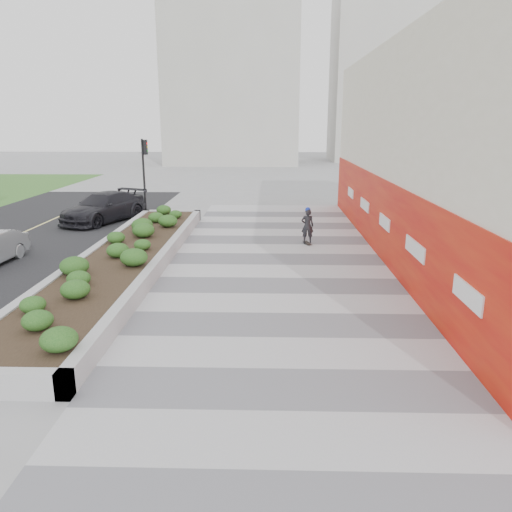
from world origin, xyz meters
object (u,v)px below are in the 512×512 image
Objects in this scene: traffic_signal_near at (145,165)px; skateboarder at (307,226)px; car_dark at (104,207)px; planter at (125,256)px.

traffic_signal_near reaches higher than skateboarder.
skateboarder is 0.31× the size of car_dark.
car_dark is (-1.77, -2.06, -2.00)m from traffic_signal_near.
planter is at bearing -44.69° from car_dark.
planter is 10.90m from traffic_signal_near.
planter is 4.29× the size of traffic_signal_near.
traffic_signal_near is (-1.73, 10.50, 2.34)m from planter.
skateboarder reaches higher than planter.
planter is 11.21× the size of skateboarder.
car_dark is at bearing 141.45° from skateboarder.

